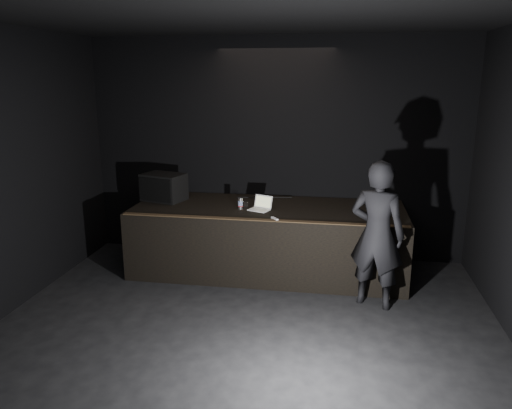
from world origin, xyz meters
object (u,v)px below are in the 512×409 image
Objects in this scene: stage_monitor at (164,187)px; laptop at (261,206)px; person at (377,235)px; stage_riser at (268,239)px; beer_can at (240,204)px.

laptop is (1.59, -0.31, -0.16)m from stage_monitor.
laptop is at bearing 5.55° from stage_monitor.
person is (3.19, -1.10, -0.26)m from stage_monitor.
person is at bearing -3.37° from laptop.
stage_riser is at bearing -11.60° from person.
laptop is at bearing 4.78° from beer_can.
stage_monitor is 1.34m from beer_can.
beer_can is 2.05m from person.
stage_monitor is at bearing 165.25° from beer_can.
stage_monitor reaches higher than stage_riser.
stage_monitor is 1.63m from laptop.
stage_monitor is at bearing 1.41° from person.
stage_monitor is 0.38× the size of person.
beer_can is (1.29, -0.34, -0.13)m from stage_monitor.
stage_riser is 5.51× the size of stage_monitor.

